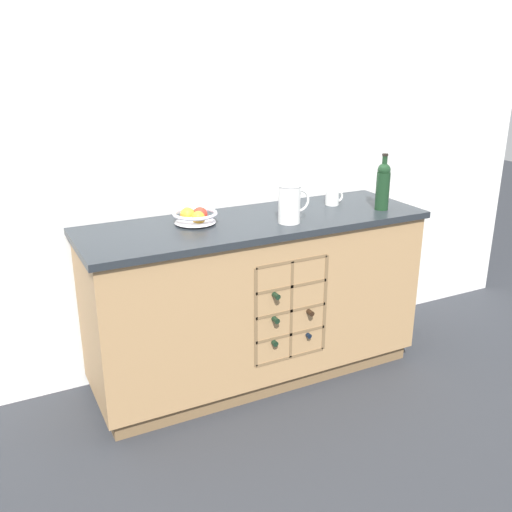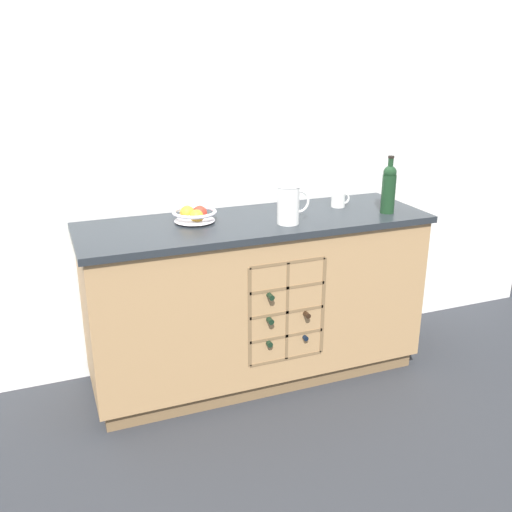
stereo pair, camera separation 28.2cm
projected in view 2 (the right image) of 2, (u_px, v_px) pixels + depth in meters
ground_plane at (256, 373)px, 3.31m from camera, size 14.00×14.00×0.00m
back_wall at (233, 144)px, 3.19m from camera, size 4.40×0.06×2.55m
kitchen_island at (256, 299)px, 3.15m from camera, size 1.86×0.62×0.93m
fruit_bowl at (194, 214)px, 2.94m from camera, size 0.23×0.23×0.09m
white_pitcher at (289, 204)px, 2.90m from camera, size 0.18×0.12×0.20m
ceramic_mug at (339, 200)px, 3.24m from camera, size 0.11×0.08×0.08m
standing_wine_bottle at (389, 188)px, 3.08m from camera, size 0.08×0.08×0.31m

